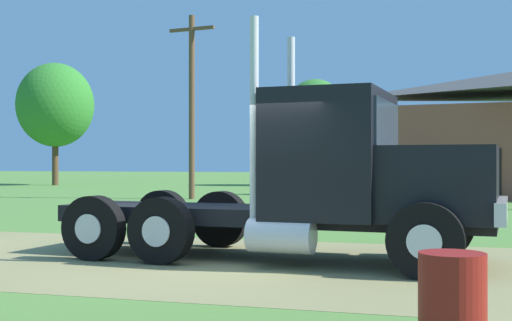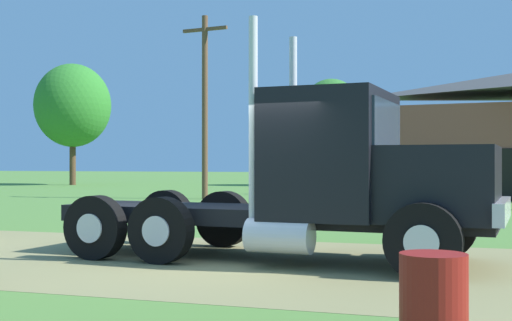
% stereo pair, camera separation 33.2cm
% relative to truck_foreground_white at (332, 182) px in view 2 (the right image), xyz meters
% --- Properties ---
extents(ground_plane, '(200.00, 200.00, 0.00)m').
position_rel_truck_foreground_white_xyz_m(ground_plane, '(-1.19, -0.51, -1.30)').
color(ground_plane, '#527F36').
extents(dirt_track, '(120.00, 6.37, 0.01)m').
position_rel_truck_foreground_white_xyz_m(dirt_track, '(-1.19, -0.51, -1.30)').
color(dirt_track, '#868051').
rests_on(dirt_track, ground_plane).
extents(truck_foreground_white, '(7.53, 3.18, 3.87)m').
position_rel_truck_foreground_white_xyz_m(truck_foreground_white, '(0.00, 0.00, 0.00)').
color(truck_foreground_white, black).
rests_on(truck_foreground_white, ground_plane).
extents(steel_barrel, '(0.55, 0.55, 0.88)m').
position_rel_truck_foreground_white_xyz_m(steel_barrel, '(1.88, -5.21, -0.86)').
color(steel_barrel, maroon).
rests_on(steel_barrel, ground_plane).
extents(utility_pole_near, '(2.20, 0.45, 8.09)m').
position_rel_truck_foreground_white_xyz_m(utility_pole_near, '(-9.19, 17.25, 2.99)').
color(utility_pole_near, brown).
rests_on(utility_pole_near, ground_plane).
extents(tree_left, '(5.41, 5.41, 8.68)m').
position_rel_truck_foreground_white_xyz_m(tree_left, '(-25.30, 31.89, 4.38)').
color(tree_left, '#513823').
rests_on(tree_left, ground_plane).
extents(tree_mid, '(4.21, 4.21, 7.41)m').
position_rel_truck_foreground_white_xyz_m(tree_mid, '(-7.35, 36.00, 3.76)').
color(tree_mid, '#513823').
rests_on(tree_mid, ground_plane).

